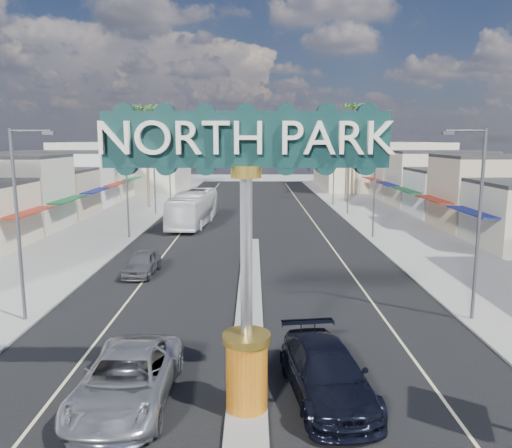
{
  "coord_description": "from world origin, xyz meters",
  "views": [
    {
      "loc": [
        0.21,
        -12.55,
        8.52
      ],
      "look_at": [
        0.33,
        10.63,
        4.58
      ],
      "focal_mm": 35.0,
      "sensor_mm": 36.0,
      "label": 1
    }
  ],
  "objects_px": {
    "streetlight_l_near": "(21,216)",
    "streetlight_l_far": "(171,167)",
    "car_parked_left": "(142,263)",
    "city_bus": "(193,208)",
    "palm_right_mid": "(348,124)",
    "suv_right": "(327,373)",
    "streetlight_l_mid": "(129,180)",
    "suv_left": "(127,379)",
    "palm_right_far": "(354,113)",
    "palm_left_far": "(146,115)",
    "streetlight_r_far": "(333,166)",
    "gateway_sign": "(246,228)",
    "streetlight_r_mid": "(373,180)",
    "streetlight_r_near": "(476,216)",
    "traffic_signal_left": "(170,177)",
    "traffic_signal_right": "(332,177)"
  },
  "relations": [
    {
      "from": "streetlight_l_near",
      "to": "streetlight_l_far",
      "type": "relative_size",
      "value": 1.0
    },
    {
      "from": "car_parked_left",
      "to": "city_bus",
      "type": "bearing_deg",
      "value": 89.13
    },
    {
      "from": "palm_right_mid",
      "to": "suv_right",
      "type": "distance_m",
      "value": 54.94
    },
    {
      "from": "streetlight_l_mid",
      "to": "suv_left",
      "type": "bearing_deg",
      "value": -76.6
    },
    {
      "from": "palm_right_far",
      "to": "streetlight_l_mid",
      "type": "bearing_deg",
      "value": -128.48
    },
    {
      "from": "streetlight_l_mid",
      "to": "suv_right",
      "type": "bearing_deg",
      "value": -64.22
    },
    {
      "from": "palm_left_far",
      "to": "palm_right_mid",
      "type": "relative_size",
      "value": 1.08
    },
    {
      "from": "streetlight_r_far",
      "to": "suv_left",
      "type": "distance_m",
      "value": 51.68
    },
    {
      "from": "streetlight_l_mid",
      "to": "car_parked_left",
      "type": "distance_m",
      "value": 12.96
    },
    {
      "from": "gateway_sign",
      "to": "suv_right",
      "type": "relative_size",
      "value": 1.54
    },
    {
      "from": "streetlight_l_far",
      "to": "streetlight_r_mid",
      "type": "height_order",
      "value": "same"
    },
    {
      "from": "streetlight_r_near",
      "to": "suv_right",
      "type": "height_order",
      "value": "streetlight_r_near"
    },
    {
      "from": "traffic_signal_left",
      "to": "palm_left_far",
      "type": "relative_size",
      "value": 0.46
    },
    {
      "from": "streetlight_l_mid",
      "to": "gateway_sign",
      "type": "bearing_deg",
      "value": -69.58
    },
    {
      "from": "traffic_signal_right",
      "to": "palm_right_far",
      "type": "xyz_separation_m",
      "value": [
        5.82,
        18.01,
        8.11
      ]
    },
    {
      "from": "traffic_signal_right",
      "to": "suv_right",
      "type": "height_order",
      "value": "traffic_signal_right"
    },
    {
      "from": "suv_right",
      "to": "palm_right_mid",
      "type": "bearing_deg",
      "value": 71.61
    },
    {
      "from": "streetlight_l_far",
      "to": "streetlight_r_far",
      "type": "height_order",
      "value": "same"
    },
    {
      "from": "streetlight_l_near",
      "to": "palm_right_far",
      "type": "distance_m",
      "value": 58.35
    },
    {
      "from": "city_bus",
      "to": "streetlight_l_far",
      "type": "bearing_deg",
      "value": 112.3
    },
    {
      "from": "streetlight_r_near",
      "to": "gateway_sign",
      "type": "bearing_deg",
      "value": -142.45
    },
    {
      "from": "city_bus",
      "to": "palm_left_far",
      "type": "bearing_deg",
      "value": 124.07
    },
    {
      "from": "traffic_signal_right",
      "to": "palm_left_far",
      "type": "distance_m",
      "value": 24.09
    },
    {
      "from": "streetlight_l_near",
      "to": "traffic_signal_right",
      "type": "bearing_deg",
      "value": 60.01
    },
    {
      "from": "streetlight_r_near",
      "to": "palm_right_far",
      "type": "height_order",
      "value": "palm_right_far"
    },
    {
      "from": "traffic_signal_right",
      "to": "palm_right_far",
      "type": "height_order",
      "value": "palm_right_far"
    },
    {
      "from": "streetlight_r_near",
      "to": "car_parked_left",
      "type": "xyz_separation_m",
      "value": [
        -17.31,
        8.3,
        -4.32
      ]
    },
    {
      "from": "traffic_signal_left",
      "to": "suv_left",
      "type": "distance_m",
      "value": 41.95
    },
    {
      "from": "palm_right_mid",
      "to": "suv_left",
      "type": "xyz_separation_m",
      "value": [
        -16.89,
        -53.48,
        -9.74
      ]
    },
    {
      "from": "streetlight_r_mid",
      "to": "suv_right",
      "type": "xyz_separation_m",
      "value": [
        -7.79,
        -27.07,
        -4.2
      ]
    },
    {
      "from": "palm_right_far",
      "to": "car_parked_left",
      "type": "distance_m",
      "value": 50.23
    },
    {
      "from": "traffic_signal_left",
      "to": "city_bus",
      "type": "relative_size",
      "value": 0.49
    },
    {
      "from": "streetlight_l_mid",
      "to": "traffic_signal_left",
      "type": "bearing_deg",
      "value": 84.9
    },
    {
      "from": "gateway_sign",
      "to": "traffic_signal_left",
      "type": "bearing_deg",
      "value": 102.33
    },
    {
      "from": "streetlight_r_mid",
      "to": "suv_right",
      "type": "bearing_deg",
      "value": -106.06
    },
    {
      "from": "streetlight_l_far",
      "to": "palm_right_mid",
      "type": "height_order",
      "value": "palm_right_mid"
    },
    {
      "from": "gateway_sign",
      "to": "streetlight_l_near",
      "type": "bearing_deg",
      "value": 142.45
    },
    {
      "from": "palm_right_mid",
      "to": "suv_left",
      "type": "height_order",
      "value": "palm_right_mid"
    },
    {
      "from": "traffic_signal_right",
      "to": "city_bus",
      "type": "xyz_separation_m",
      "value": [
        -15.0,
        -7.06,
        -2.57
      ]
    },
    {
      "from": "suv_left",
      "to": "streetlight_l_mid",
      "type": "bearing_deg",
      "value": 104.03
    },
    {
      "from": "traffic_signal_right",
      "to": "streetlight_r_mid",
      "type": "height_order",
      "value": "streetlight_r_mid"
    },
    {
      "from": "suv_right",
      "to": "car_parked_left",
      "type": "height_order",
      "value": "suv_right"
    },
    {
      "from": "palm_right_mid",
      "to": "suv_right",
      "type": "relative_size",
      "value": 2.04
    },
    {
      "from": "traffic_signal_right",
      "to": "streetlight_l_far",
      "type": "xyz_separation_m",
      "value": [
        -19.62,
        8.01,
        0.79
      ]
    },
    {
      "from": "palm_left_far",
      "to": "suv_right",
      "type": "relative_size",
      "value": 2.2
    },
    {
      "from": "city_bus",
      "to": "palm_right_far",
      "type": "bearing_deg",
      "value": 55.56
    },
    {
      "from": "gateway_sign",
      "to": "palm_right_far",
      "type": "height_order",
      "value": "palm_right_far"
    },
    {
      "from": "streetlight_l_mid",
      "to": "streetlight_r_mid",
      "type": "relative_size",
      "value": 1.0
    },
    {
      "from": "streetlight_r_mid",
      "to": "gateway_sign",
      "type": "bearing_deg",
      "value": -110.42
    },
    {
      "from": "palm_right_far",
      "to": "car_parked_left",
      "type": "xyz_separation_m",
      "value": [
        -21.88,
        -43.7,
        -11.64
      ]
    }
  ]
}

